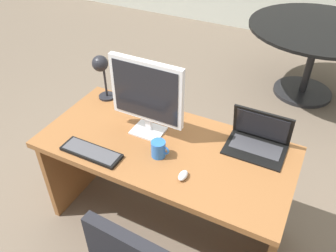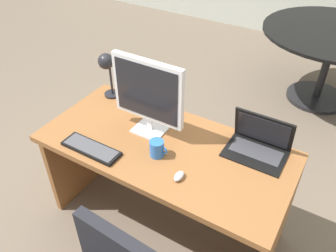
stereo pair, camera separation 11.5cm
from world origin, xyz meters
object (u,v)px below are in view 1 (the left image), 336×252
mouse (183,175)px  meeting_table (316,44)px  desk (169,166)px  keyboard (91,152)px  desk_lamp (101,69)px  laptop (259,136)px  monitor (147,94)px  coffee_mug (159,149)px

mouse → meeting_table: 2.52m
desk → keyboard: bearing=-138.5°
desk → meeting_table: 2.31m
keyboard → meeting_table: bearing=69.7°
mouse → meeting_table: meeting_table is taller
desk_lamp → meeting_table: desk_lamp is taller
desk → keyboard: keyboard is taller
mouse → desk_lamp: (-0.83, 0.45, 0.23)m
laptop → keyboard: size_ratio=0.94×
keyboard → meeting_table: meeting_table is taller
desk → mouse: bearing=-49.3°
laptop → meeting_table: laptop is taller
keyboard → meeting_table: 2.72m
monitor → mouse: monitor is taller
meeting_table → monitor: bearing=-108.6°
keyboard → meeting_table: (0.94, 2.55, -0.16)m
mouse → meeting_table: size_ratio=0.06×
desk_lamp → coffee_mug: desk_lamp is taller
laptop → mouse: bearing=-122.6°
keyboard → desk_lamp: size_ratio=1.10×
laptop → meeting_table: 2.04m
keyboard → coffee_mug: 0.40m
desk_lamp → coffee_mug: size_ratio=3.02×
monitor → laptop: bearing=15.8°
coffee_mug → meeting_table: bearing=76.3°
monitor → desk_lamp: monitor is taller
desk → meeting_table: meeting_table is taller
monitor → keyboard: bearing=-120.7°
desk_lamp → mouse: bearing=-28.6°
laptop → desk_lamp: size_ratio=1.03×
desk_lamp → coffee_mug: 0.75m
mouse → desk_lamp: desk_lamp is taller
mouse → meeting_table: (0.38, 2.48, -0.16)m
desk_lamp → meeting_table: bearing=59.2°
keyboard → monitor: bearing=59.3°
desk → meeting_table: bearing=75.2°
laptop → mouse: (-0.29, -0.45, -0.05)m
meeting_table → desk_lamp: bearing=-120.8°
coffee_mug → laptop: bearing=35.9°
laptop → desk_lamp: bearing=179.9°
mouse → laptop: bearing=57.4°
laptop → desk_lamp: (-1.12, 0.00, 0.17)m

